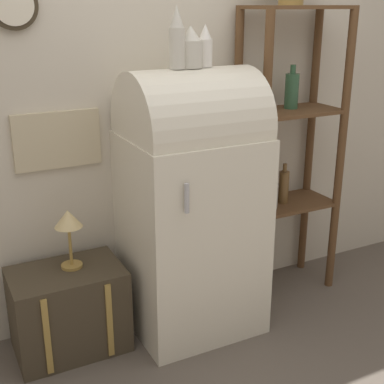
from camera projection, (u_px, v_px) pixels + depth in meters
ground_plane at (212, 343)px, 2.92m from camera, size 12.00×12.00×0.00m
wall_back at (164, 81)px, 2.96m from camera, size 7.00×0.09×2.70m
refrigerator at (191, 200)px, 2.88m from camera, size 0.68×0.64×1.45m
suitcase_trunk at (69, 310)px, 2.82m from camera, size 0.57×0.40×0.46m
shelf_unit at (288, 143)px, 3.21m from camera, size 0.61×0.34×1.75m
vase_left at (177, 39)px, 2.56m from camera, size 0.08×0.08×0.30m
vase_center at (190, 48)px, 2.62m from camera, size 0.12×0.12×0.20m
vase_right at (205, 47)px, 2.66m from camera, size 0.07×0.07×0.21m
desk_lamp at (68, 224)px, 2.70m from camera, size 0.14×0.14×0.32m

